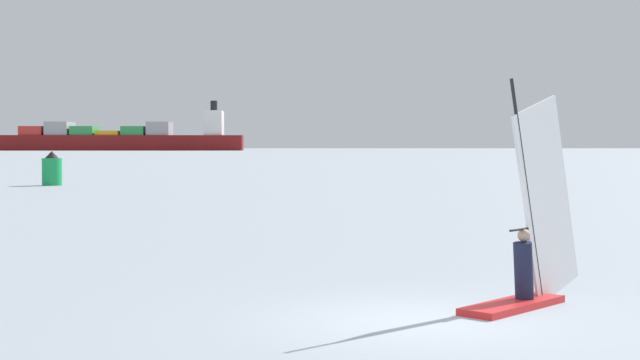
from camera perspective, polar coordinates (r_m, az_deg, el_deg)
ground_plane at (r=14.58m, az=6.03°, el=-8.76°), size 4000.00×4000.00×0.00m
windsurfer at (r=16.25m, az=13.03°, el=-4.12°), size 2.99×2.43×3.97m
cargo_ship at (r=546.81m, az=-12.15°, el=2.56°), size 142.54×42.34×29.27m
distant_headland at (r=1359.44m, az=-17.33°, el=2.89°), size 1405.15×480.97×44.78m
channel_buoy at (r=65.94m, az=-16.42°, el=0.61°), size 1.37×1.37×2.40m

